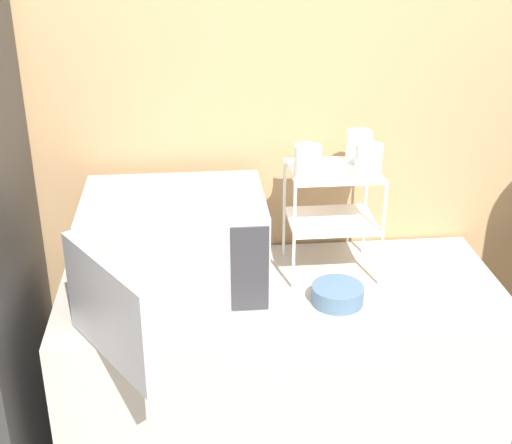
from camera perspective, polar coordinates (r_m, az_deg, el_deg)
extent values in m
cube|color=tan|center=(2.43, 1.14, 6.40)|extent=(8.00, 0.06, 2.60)
cube|color=#B7B2A8|center=(2.55, 1.85, -14.23)|extent=(1.41, 0.58, 0.93)
cube|color=#ADADB2|center=(2.23, -6.46, -1.56)|extent=(0.55, 0.40, 0.31)
cube|color=#B7B2A8|center=(2.06, -8.19, -4.04)|extent=(0.40, 0.01, 0.26)
cube|color=#333338|center=(2.06, -0.48, -3.82)|extent=(0.11, 0.01, 0.27)
cube|color=#ADADB2|center=(1.90, -11.82, -6.95)|extent=(0.26, 0.38, 0.29)
cylinder|color=white|center=(2.19, 3.06, -1.29)|extent=(0.01, 0.01, 0.36)
cylinder|color=white|center=(2.24, 10.10, -0.98)|extent=(0.01, 0.01, 0.36)
cylinder|color=white|center=(2.39, 2.27, 1.10)|extent=(0.01, 0.01, 0.36)
cylinder|color=white|center=(2.44, 8.74, 1.34)|extent=(0.01, 0.01, 0.36)
cube|color=white|center=(2.31, 6.06, 0.10)|extent=(0.28, 0.23, 0.01)
cube|color=white|center=(2.24, 6.25, 4.09)|extent=(0.28, 0.23, 0.01)
cylinder|color=silver|center=(2.15, 4.16, 4.84)|extent=(0.08, 0.08, 0.10)
cylinder|color=silver|center=(2.31, 8.23, 6.03)|extent=(0.08, 0.08, 0.10)
cylinder|color=silver|center=(2.18, 9.01, 4.87)|extent=(0.08, 0.08, 0.10)
cylinder|color=slate|center=(2.21, 6.51, -6.32)|extent=(0.09, 0.09, 0.01)
cylinder|color=slate|center=(2.19, 6.54, -5.78)|extent=(0.16, 0.16, 0.06)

